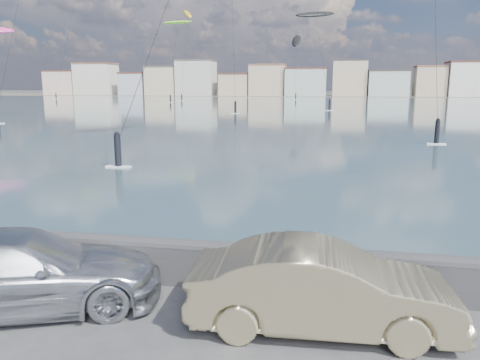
{
  "coord_description": "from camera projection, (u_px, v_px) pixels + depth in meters",
  "views": [
    {
      "loc": [
        3.02,
        -6.84,
        4.45
      ],
      "look_at": [
        1.0,
        4.0,
        2.2
      ],
      "focal_mm": 35.0,
      "sensor_mm": 36.0,
      "label": 1
    }
  ],
  "objects": [
    {
      "name": "far_buildings",
      "position": [
        324.0,
        81.0,
        185.74
      ],
      "size": [
        240.79,
        13.26,
        14.6
      ],
      "color": "beige",
      "rests_on": "ground"
    },
    {
      "name": "kitesurfer_13",
      "position": [
        296.0,
        41.0,
        144.61
      ],
      "size": [
        3.28,
        12.75,
        20.66
      ],
      "color": "black",
      "rests_on": "ground"
    },
    {
      "name": "ground",
      "position": [
        140.0,
        349.0,
        8.02
      ],
      "size": [
        700.0,
        700.0,
        0.0
      ],
      "primitive_type": "plane",
      "color": "#333335",
      "rests_on": "ground"
    },
    {
      "name": "bay_water",
      "position": [
        313.0,
        107.0,
        96.15
      ],
      "size": [
        500.0,
        177.0,
        0.0
      ],
      "primitive_type": "cube",
      "color": "#31515B",
      "rests_on": "ground"
    },
    {
      "name": "far_shore_strip",
      "position": [
        321.0,
        95.0,
        200.67
      ],
      "size": [
        500.0,
        60.0,
        0.0
      ],
      "primitive_type": "cube",
      "color": "#4C473D",
      "rests_on": "ground"
    },
    {
      "name": "kitesurfer_15",
      "position": [
        177.0,
        24.0,
        129.33
      ],
      "size": [
        8.47,
        18.48,
        22.17
      ],
      "color": "#8CD826",
      "rests_on": "ground"
    },
    {
      "name": "kitesurfer_1",
      "position": [
        188.0,
        16.0,
        134.11
      ],
      "size": [
        5.4,
        12.03,
        26.57
      ],
      "color": "#BF8C19",
      "rests_on": "ground"
    },
    {
      "name": "seawall",
      "position": [
        186.0,
        260.0,
        10.5
      ],
      "size": [
        400.0,
        0.36,
        1.08
      ],
      "color": "#28282B",
      "rests_on": "ground"
    },
    {
      "name": "kitesurfer_14",
      "position": [
        315.0,
        16.0,
        88.13
      ],
      "size": [
        8.4,
        13.02,
        18.7
      ],
      "color": "black",
      "rests_on": "ground"
    },
    {
      "name": "car_champagne",
      "position": [
        322.0,
        288.0,
        8.55
      ],
      "size": [
        4.95,
        1.95,
        1.6
      ],
      "primitive_type": "imported",
      "rotation": [
        0.0,
        0.0,
        1.62
      ],
      "color": "tan",
      "rests_on": "ground"
    },
    {
      "name": "car_silver",
      "position": [
        21.0,
        271.0,
        9.33
      ],
      "size": [
        5.93,
        4.16,
        1.59
      ],
      "primitive_type": "imported",
      "rotation": [
        0.0,
        0.0,
        1.96
      ],
      "color": "silver",
      "rests_on": "ground"
    }
  ]
}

